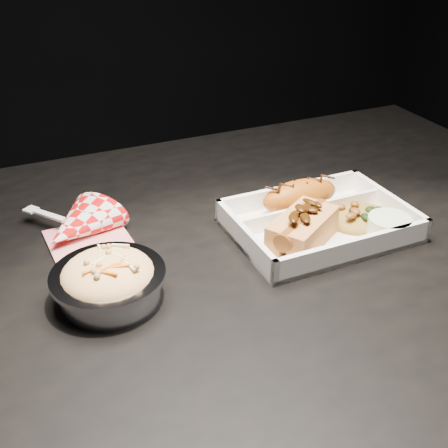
{
  "coord_description": "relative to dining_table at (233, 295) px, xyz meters",
  "views": [
    {
      "loc": [
        -0.28,
        -0.6,
        1.18
      ],
      "look_at": [
        -0.03,
        -0.04,
        0.81
      ],
      "focal_mm": 45.0,
      "sensor_mm": 36.0,
      "label": 1
    }
  ],
  "objects": [
    {
      "name": "cupcake_liner",
      "position": [
        0.2,
        -0.08,
        0.11
      ],
      "size": [
        0.06,
        0.06,
        0.03
      ],
      "primitive_type": "cylinder",
      "color": "beige",
      "rests_on": "food_tray"
    },
    {
      "name": "napkin_fork",
      "position": [
        -0.19,
        0.11,
        0.11
      ],
      "size": [
        0.15,
        0.16,
        0.1
      ],
      "rotation": [
        0.0,
        0.0,
        -0.92
      ],
      "color": "red",
      "rests_on": "dining_table"
    },
    {
      "name": "dining_table",
      "position": [
        0.0,
        0.0,
        0.0
      ],
      "size": [
        1.2,
        0.8,
        0.75
      ],
      "color": "black",
      "rests_on": "ground"
    },
    {
      "name": "foil_coleslaw_cup",
      "position": [
        -0.19,
        -0.05,
        0.12
      ],
      "size": [
        0.14,
        0.14,
        0.06
      ],
      "color": "silver",
      "rests_on": "dining_table"
    },
    {
      "name": "fried_pastry",
      "position": [
        0.13,
        0.04,
        0.12
      ],
      "size": [
        0.12,
        0.05,
        0.05
      ],
      "primitive_type": "ellipsoid",
      "rotation": [
        0.0,
        0.0,
        0.01
      ],
      "color": "#B25811",
      "rests_on": "food_tray"
    },
    {
      "name": "hotdog",
      "position": [
        0.08,
        -0.05,
        0.12
      ],
      "size": [
        0.13,
        0.11,
        0.06
      ],
      "rotation": [
        0.0,
        0.0,
        0.57
      ],
      "color": "#CF8847",
      "rests_on": "food_tray"
    },
    {
      "name": "fried_rice_mound",
      "position": [
        0.19,
        -0.03,
        0.11
      ],
      "size": [
        0.1,
        0.08,
        0.03
      ],
      "primitive_type": "ellipsoid",
      "rotation": [
        0.0,
        0.0,
        0.01
      ],
      "color": "#AE7F32",
      "rests_on": "food_tray"
    },
    {
      "name": "food_tray",
      "position": [
        0.13,
        -0.02,
        0.1
      ],
      "size": [
        0.25,
        0.18,
        0.04
      ],
      "rotation": [
        0.0,
        0.0,
        0.01
      ],
      "color": "white",
      "rests_on": "dining_table"
    }
  ]
}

